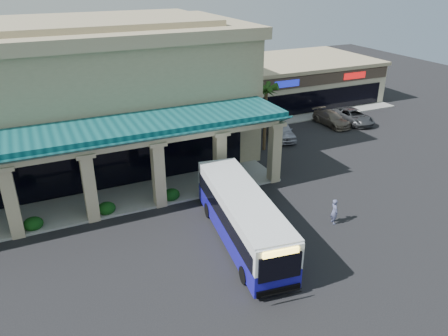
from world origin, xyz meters
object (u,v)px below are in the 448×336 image
car_red (332,119)px  transit_bus (242,218)px  pedestrian (334,211)px  car_gray (353,116)px  car_silver (281,130)px

car_red → transit_bus: bearing=-141.6°
transit_bus → pedestrian: (6.22, -0.71, -0.71)m
car_gray → car_red: bearing=175.0°
pedestrian → car_gray: pedestrian is taller
pedestrian → transit_bus: bearing=93.9°
pedestrian → car_gray: (14.33, 15.27, -0.13)m
pedestrian → car_silver: bearing=-8.7°
pedestrian → car_silver: 15.44m
transit_bus → pedestrian: transit_bus is taller
car_gray → pedestrian: bearing=-130.8°
car_silver → car_red: 6.83m
car_red → pedestrian: bearing=-128.3°
pedestrian → car_gray: bearing=-32.8°
car_silver → car_red: size_ratio=1.01×
transit_bus → car_silver: transit_bus is taller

